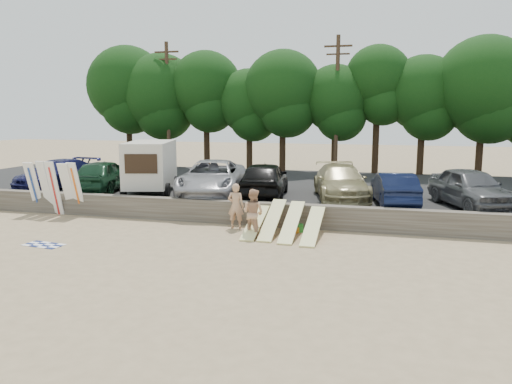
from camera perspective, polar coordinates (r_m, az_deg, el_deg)
ground at (r=18.74m, az=-2.57°, el=-5.72°), size 120.00×120.00×0.00m
seawall at (r=21.43m, az=-0.14°, el=-2.46°), size 44.00×0.50×1.00m
parking_lot at (r=28.65m, az=3.82°, el=0.15°), size 44.00×14.50×0.70m
treeline at (r=35.24m, az=5.50°, el=11.44°), size 33.75×6.61×9.12m
utility_poles at (r=33.45m, az=9.22°, el=10.06°), size 25.80×0.26×9.00m
box_trailer at (r=26.17m, az=-11.99°, el=3.14°), size 3.15×4.50×2.62m
car_0 at (r=29.35m, az=-21.83°, el=1.93°), size 2.73×5.48×1.53m
car_1 at (r=27.38m, az=-17.06°, el=1.85°), size 2.80×5.15×1.66m
car_2 at (r=24.82m, az=-5.04°, el=1.60°), size 4.00×6.69×1.74m
car_3 at (r=24.16m, az=0.95°, el=1.45°), size 2.73×5.40×1.76m
car_4 at (r=24.11m, az=9.66°, el=1.12°), size 3.48×5.91×1.61m
car_5 at (r=23.06m, az=15.50°, el=0.38°), size 2.27×4.63×1.46m
car_6 at (r=23.48m, az=23.33°, el=0.43°), size 3.64×5.44×1.72m
surfboard_upright_0 at (r=25.94m, az=-24.02°, el=0.45°), size 0.60×0.90×2.50m
surfboard_upright_1 at (r=25.59m, az=-22.91°, el=0.47°), size 0.59×0.69×2.55m
surfboard_upright_2 at (r=25.14m, az=-22.06°, el=0.39°), size 0.55×0.63×2.56m
surfboard_upright_3 at (r=24.85m, az=-20.69°, el=0.30°), size 0.56×0.88×2.50m
surfboard_upright_4 at (r=24.60m, az=-19.83°, el=0.32°), size 0.55×0.73×2.54m
surfboard_low_0 at (r=19.97m, az=0.01°, el=-3.31°), size 0.56×2.87×1.00m
surfboard_low_1 at (r=19.80m, az=1.88°, el=-3.17°), size 0.56×2.81×1.17m
surfboard_low_2 at (r=19.49m, az=4.10°, el=-3.42°), size 0.56×2.82×1.15m
surfboard_low_3 at (r=19.26m, az=6.53°, el=-3.86°), size 0.56×2.88×0.99m
beachgoer_a at (r=20.73m, az=-2.32°, el=-1.60°), size 0.71×0.49×1.90m
beachgoer_b at (r=19.32m, az=-0.34°, el=-2.40°), size 1.10×0.98×1.88m
cooler at (r=20.31m, az=4.84°, el=-4.12°), size 0.45×0.40×0.32m
gear_bag at (r=20.18m, az=4.50°, el=-4.35°), size 0.36×0.32×0.22m
beach_towel at (r=19.88m, az=-23.08°, el=-5.57°), size 1.68×1.68×0.00m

